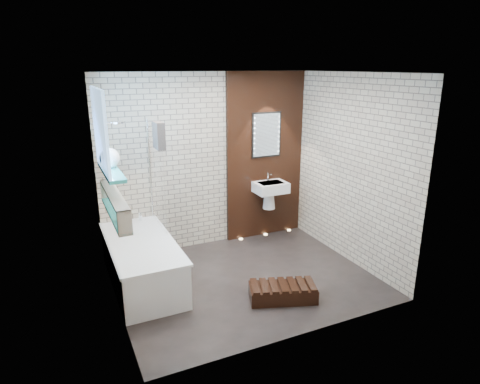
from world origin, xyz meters
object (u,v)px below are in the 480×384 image
led_mirror (266,135)px  walnut_step (283,293)px  washbasin (270,191)px  bathtub (142,262)px  bath_screen (157,176)px

led_mirror → walnut_step: led_mirror is taller
washbasin → bathtub: bearing=-164.0°
bath_screen → walnut_step: bearing=-54.9°
washbasin → walnut_step: (-0.75, -1.71, -0.70)m
bath_screen → walnut_step: size_ratio=1.78×
washbasin → led_mirror: (0.00, 0.16, 0.86)m
bath_screen → led_mirror: size_ratio=2.00×
bathtub → led_mirror: 2.68m
bathtub → washbasin: 2.32m
washbasin → bath_screen: bearing=-174.2°
bathtub → washbasin: size_ratio=3.00×
bath_screen → washbasin: (1.82, 0.18, -0.49)m
bathtub → walnut_step: (1.42, -1.08, -0.20)m
washbasin → walnut_step: washbasin is taller
bathtub → walnut_step: size_ratio=2.22×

